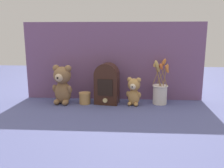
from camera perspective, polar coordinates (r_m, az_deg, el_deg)
ground_plane at (r=1.59m, az=-0.05°, el=-5.13°), size 4.00×4.00×0.00m
backdrop_wall at (r=1.70m, az=0.32°, el=5.43°), size 1.27×0.02×0.55m
teddy_bear_large at (r=1.63m, az=-11.86°, el=0.06°), size 0.15×0.13×0.27m
teddy_bear_medium at (r=1.58m, az=5.27°, el=-1.63°), size 0.11×0.09×0.19m
flower_vase at (r=1.63m, az=11.50°, el=-1.45°), size 0.12×0.18×0.31m
vintage_radio at (r=1.60m, az=-1.23°, el=0.26°), size 0.17×0.13×0.28m
decorative_tin_tall at (r=1.63m, az=-6.55°, el=-3.36°), size 0.08×0.08×0.08m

